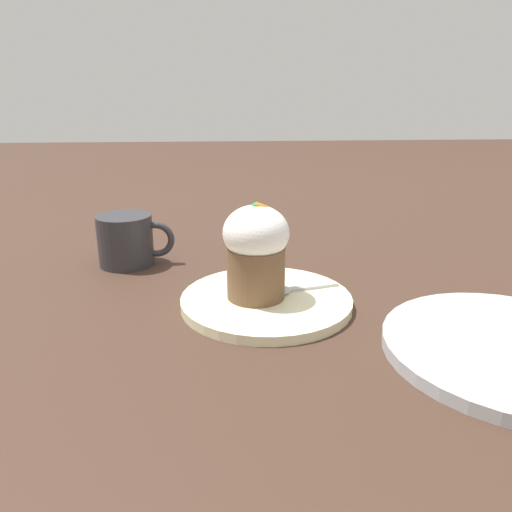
% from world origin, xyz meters
% --- Properties ---
extents(ground_plane, '(4.00, 4.00, 0.00)m').
position_xyz_m(ground_plane, '(0.00, 0.00, 0.00)').
color(ground_plane, '#3D281E').
extents(dessert_plate, '(0.22, 0.22, 0.01)m').
position_xyz_m(dessert_plate, '(0.00, 0.00, 0.01)').
color(dessert_plate, beige).
rests_on(dessert_plate, ground_plane).
extents(carrot_cake, '(0.08, 0.08, 0.12)m').
position_xyz_m(carrot_cake, '(-0.01, -0.00, 0.07)').
color(carrot_cake, brown).
rests_on(carrot_cake, dessert_plate).
extents(spoon, '(0.11, 0.05, 0.01)m').
position_xyz_m(spoon, '(0.03, 0.01, 0.02)').
color(spoon, '#B7B7BC').
rests_on(spoon, dessert_plate).
extents(coffee_cup, '(0.12, 0.08, 0.08)m').
position_xyz_m(coffee_cup, '(-0.20, 0.17, 0.04)').
color(coffee_cup, '#2D2D33').
rests_on(coffee_cup, ground_plane).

